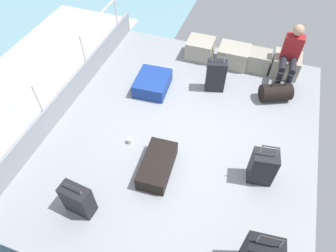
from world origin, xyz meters
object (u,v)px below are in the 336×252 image
at_px(suitcase_1, 153,83).
at_px(paper_cup, 130,141).
at_px(suitcase_3, 216,76).
at_px(cargo_crate_1, 233,56).
at_px(passenger_seated, 291,54).
at_px(suitcase_2, 78,200).
at_px(cargo_crate_0, 200,49).
at_px(suitcase_0, 262,167).
at_px(suitcase_4, 157,165).
at_px(cargo_crate_3, 286,65).
at_px(duffel_bag, 276,92).
at_px(cargo_crate_2, 256,60).

relative_size(suitcase_1, paper_cup, 7.63).
bearing_deg(suitcase_3, cargo_crate_1, 78.53).
distance_m(passenger_seated, paper_cup, 3.40).
distance_m(passenger_seated, suitcase_1, 2.65).
bearing_deg(suitcase_2, suitcase_3, 69.21).
xyz_separation_m(suitcase_1, paper_cup, (0.12, -1.37, -0.08)).
xyz_separation_m(passenger_seated, suitcase_1, (-2.35, -1.15, -0.45)).
height_order(cargo_crate_0, suitcase_2, suitcase_2).
bearing_deg(suitcase_0, paper_cup, -179.39).
distance_m(suitcase_1, suitcase_4, 1.87).
distance_m(cargo_crate_1, suitcase_1, 1.82).
xyz_separation_m(cargo_crate_3, suitcase_4, (-1.61, -3.05, -0.07)).
xyz_separation_m(suitcase_3, suitcase_4, (-0.38, -2.11, -0.19)).
height_order(suitcase_3, duffel_bag, suitcase_3).
bearing_deg(suitcase_1, passenger_seated, 26.00).
relative_size(cargo_crate_2, cargo_crate_3, 1.02).
xyz_separation_m(suitcase_1, duffel_bag, (2.26, 0.48, 0.03)).
xyz_separation_m(suitcase_0, suitcase_1, (-2.23, 1.35, -0.16)).
relative_size(cargo_crate_3, suitcase_2, 0.90).
relative_size(suitcase_2, suitcase_4, 0.74).
xyz_separation_m(cargo_crate_1, suitcase_2, (-1.34, -3.94, 0.06)).
bearing_deg(cargo_crate_2, suitcase_0, -80.14).
relative_size(cargo_crate_1, cargo_crate_2, 1.13).
bearing_deg(suitcase_0, cargo_crate_3, 87.44).
relative_size(cargo_crate_1, suitcase_4, 0.77).
height_order(passenger_seated, duffel_bag, passenger_seated).
relative_size(cargo_crate_2, suitcase_3, 0.71).
bearing_deg(cargo_crate_3, suitcase_3, -142.58).
height_order(cargo_crate_1, suitcase_4, cargo_crate_1).
bearing_deg(suitcase_3, suitcase_1, -160.70).
relative_size(suitcase_3, paper_cup, 8.01).
relative_size(suitcase_1, suitcase_4, 0.91).
relative_size(suitcase_2, duffel_bag, 0.98).
relative_size(suitcase_0, suitcase_1, 1.04).
relative_size(cargo_crate_3, suitcase_4, 0.66).
distance_m(suitcase_2, paper_cup, 1.32).
relative_size(passenger_seated, suitcase_4, 1.31).
bearing_deg(cargo_crate_2, suitcase_1, -144.07).
distance_m(passenger_seated, suitcase_3, 1.46).
height_order(suitcase_2, paper_cup, suitcase_2).
distance_m(suitcase_1, suitcase_2, 2.67).
bearing_deg(cargo_crate_0, cargo_crate_1, -2.20).
height_order(cargo_crate_0, suitcase_1, cargo_crate_0).
distance_m(suitcase_1, duffel_bag, 2.31).
xyz_separation_m(cargo_crate_1, cargo_crate_2, (0.47, 0.02, -0.01)).
bearing_deg(duffel_bag, cargo_crate_3, 83.74).
distance_m(cargo_crate_2, paper_cup, 3.13).
height_order(passenger_seated, suitcase_2, passenger_seated).
height_order(cargo_crate_0, suitcase_4, cargo_crate_0).
height_order(suitcase_1, paper_cup, suitcase_1).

